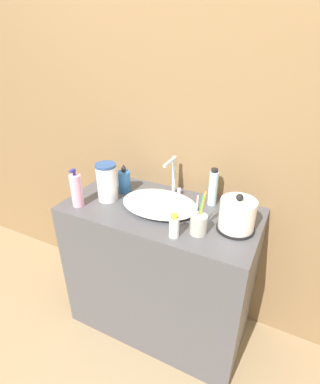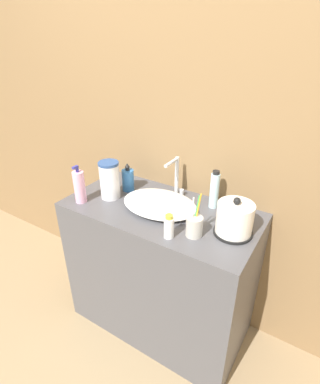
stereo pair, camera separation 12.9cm
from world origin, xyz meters
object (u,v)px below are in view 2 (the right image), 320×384
lotion_bottle (80,187)px  toothbrush_cup (194,226)px  shampoo_bottle (128,180)px  hand_cream_bottle (214,190)px  electric_kettle (234,220)px  mouthwash_bottle (169,227)px  faucet (176,175)px  water_pitcher (110,180)px

lotion_bottle → toothbrush_cup: bearing=4.3°
shampoo_bottle → lotion_bottle: bearing=-118.5°
shampoo_bottle → hand_cream_bottle: (0.50, 0.08, 0.03)m
lotion_bottle → electric_kettle: bearing=11.0°
electric_kettle → lotion_bottle: size_ratio=0.88×
shampoo_bottle → mouthwash_bottle: size_ratio=1.45×
shampoo_bottle → faucet: bearing=18.0°
electric_kettle → water_pitcher: (-0.71, -0.03, 0.03)m
faucet → mouthwash_bottle: faucet is taller
shampoo_bottle → water_pitcher: size_ratio=0.81×
lotion_bottle → shampoo_bottle: lotion_bottle is taller
lotion_bottle → water_pitcher: (0.10, 0.13, 0.01)m
hand_cream_bottle → shampoo_bottle: bearing=-170.5°
shampoo_bottle → water_pitcher: 0.13m
faucet → toothbrush_cup: bearing=-48.2°
electric_kettle → water_pitcher: bearing=-177.7°
lotion_bottle → hand_cream_bottle: (0.64, 0.33, 0.01)m
toothbrush_cup → lotion_bottle: bearing=-175.7°
faucet → mouthwash_bottle: 0.41m
toothbrush_cup → shampoo_bottle: toothbrush_cup is taller
faucet → toothbrush_cup: size_ratio=1.03×
mouthwash_bottle → lotion_bottle: bearing=177.6°
faucet → toothbrush_cup: (0.26, -0.29, -0.08)m
faucet → mouthwash_bottle: bearing=-65.1°
electric_kettle → mouthwash_bottle: 0.30m
electric_kettle → water_pitcher: water_pitcher is taller
electric_kettle → toothbrush_cup: toothbrush_cup is taller
electric_kettle → water_pitcher: size_ratio=0.90×
mouthwash_bottle → toothbrush_cup: bearing=39.0°
faucet → water_pitcher: faucet is taller
electric_kettle → lotion_bottle: lotion_bottle is taller
toothbrush_cup → electric_kettle: bearing=36.3°
hand_cream_bottle → water_pitcher: water_pitcher is taller
toothbrush_cup → hand_cream_bottle: 0.29m
electric_kettle → shampoo_bottle: size_ratio=1.11×
faucet → electric_kettle: 0.45m
faucet → hand_cream_bottle: size_ratio=1.09×
mouthwash_bottle → water_pitcher: 0.50m
shampoo_bottle → hand_cream_bottle: size_ratio=0.82×
faucet → electric_kettle: faucet is taller
faucet → water_pitcher: 0.37m
lotion_bottle → hand_cream_bottle: lotion_bottle is taller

